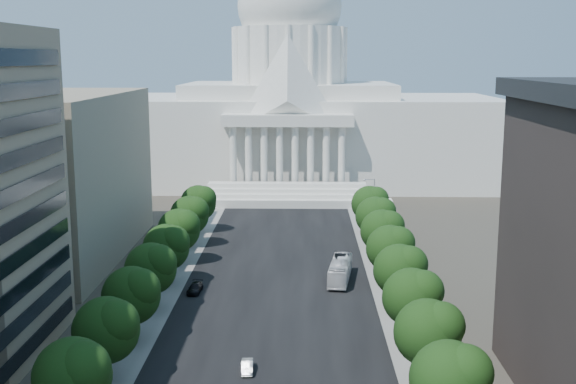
{
  "coord_description": "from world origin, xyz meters",
  "views": [
    {
      "loc": [
        4.07,
        -28.3,
        36.23
      ],
      "look_at": [
        1.68,
        85.07,
        15.13
      ],
      "focal_mm": 45.0,
      "sensor_mm": 36.0,
      "label": 1
    }
  ],
  "objects": [
    {
      "name": "road_asphalt",
      "position": [
        0.0,
        90.0,
        0.0
      ],
      "size": [
        30.0,
        260.0,
        0.01
      ],
      "primitive_type": "cube",
      "color": "black",
      "rests_on": "ground"
    },
    {
      "name": "sidewalk_left",
      "position": [
        -19.0,
        90.0,
        0.0
      ],
      "size": [
        8.0,
        260.0,
        0.02
      ],
      "primitive_type": "cube",
      "color": "gray",
      "rests_on": "ground"
    },
    {
      "name": "sidewalk_right",
      "position": [
        19.0,
        90.0,
        0.0
      ],
      "size": [
        8.0,
        260.0,
        0.02
      ],
      "primitive_type": "cube",
      "color": "gray",
      "rests_on": "ground"
    },
    {
      "name": "capitol",
      "position": [
        0.0,
        184.89,
        20.01
      ],
      "size": [
        120.0,
        56.0,
        73.0
      ],
      "color": "white",
      "rests_on": "ground"
    },
    {
      "name": "office_block_left_far",
      "position": [
        -48.0,
        100.0,
        15.0
      ],
      "size": [
        38.0,
        52.0,
        30.0
      ],
      "primitive_type": "cube",
      "color": "gray",
      "rests_on": "ground"
    },
    {
      "name": "tree_l_c",
      "position": [
        -17.66,
        35.81,
        6.45
      ],
      "size": [
        7.79,
        7.6,
        9.97
      ],
      "color": "#33261C",
      "rests_on": "ground"
    },
    {
      "name": "tree_l_d",
      "position": [
        -17.66,
        47.81,
        6.45
      ],
      "size": [
        7.79,
        7.6,
        9.97
      ],
      "color": "#33261C",
      "rests_on": "ground"
    },
    {
      "name": "tree_l_e",
      "position": [
        -17.66,
        59.81,
        6.45
      ],
      "size": [
        7.79,
        7.6,
        9.97
      ],
      "color": "#33261C",
      "rests_on": "ground"
    },
    {
      "name": "tree_l_f",
      "position": [
        -17.66,
        71.81,
        6.45
      ],
      "size": [
        7.79,
        7.6,
        9.97
      ],
      "color": "#33261C",
      "rests_on": "ground"
    },
    {
      "name": "tree_l_g",
      "position": [
        -17.66,
        83.81,
        6.45
      ],
      "size": [
        7.79,
        7.6,
        9.97
      ],
      "color": "#33261C",
      "rests_on": "ground"
    },
    {
      "name": "tree_l_h",
      "position": [
        -17.66,
        95.81,
        6.45
      ],
      "size": [
        7.79,
        7.6,
        9.97
      ],
      "color": "#33261C",
      "rests_on": "ground"
    },
    {
      "name": "tree_l_i",
      "position": [
        -17.66,
        107.81,
        6.45
      ],
      "size": [
        7.79,
        7.6,
        9.97
      ],
      "color": "#33261C",
      "rests_on": "ground"
    },
    {
      "name": "tree_l_j",
      "position": [
        -17.66,
        119.81,
        6.45
      ],
      "size": [
        7.79,
        7.6,
        9.97
      ],
      "color": "#33261C",
      "rests_on": "ground"
    },
    {
      "name": "tree_r_c",
      "position": [
        18.34,
        35.81,
        6.45
      ],
      "size": [
        7.79,
        7.6,
        9.97
      ],
      "color": "#33261C",
      "rests_on": "ground"
    },
    {
      "name": "tree_r_d",
      "position": [
        18.34,
        47.81,
        6.45
      ],
      "size": [
        7.79,
        7.6,
        9.97
      ],
      "color": "#33261C",
      "rests_on": "ground"
    },
    {
      "name": "tree_r_e",
      "position": [
        18.34,
        59.81,
        6.45
      ],
      "size": [
        7.79,
        7.6,
        9.97
      ],
      "color": "#33261C",
      "rests_on": "ground"
    },
    {
      "name": "tree_r_f",
      "position": [
        18.34,
        71.81,
        6.45
      ],
      "size": [
        7.79,
        7.6,
        9.97
      ],
      "color": "#33261C",
      "rests_on": "ground"
    },
    {
      "name": "tree_r_g",
      "position": [
        18.34,
        83.81,
        6.45
      ],
      "size": [
        7.79,
        7.6,
        9.97
      ],
      "color": "#33261C",
      "rests_on": "ground"
    },
    {
      "name": "tree_r_h",
      "position": [
        18.34,
        95.81,
        6.45
      ],
      "size": [
        7.79,
        7.6,
        9.97
      ],
      "color": "#33261C",
      "rests_on": "ground"
    },
    {
      "name": "tree_r_i",
      "position": [
        18.34,
        107.81,
        6.45
      ],
      "size": [
        7.79,
        7.6,
        9.97
      ],
      "color": "#33261C",
      "rests_on": "ground"
    },
    {
      "name": "tree_r_j",
      "position": [
        18.34,
        119.81,
        6.45
      ],
      "size": [
        7.79,
        7.6,
        9.97
      ],
      "color": "#33261C",
      "rests_on": "ground"
    },
    {
      "name": "streetlight_c",
      "position": [
        19.9,
        60.0,
        5.82
      ],
      "size": [
        2.61,
        0.44,
        9.0
      ],
      "color": "gray",
      "rests_on": "ground"
    },
    {
      "name": "streetlight_d",
      "position": [
        19.9,
        85.0,
        5.82
      ],
      "size": [
        2.61,
        0.44,
        9.0
      ],
      "color": "gray",
      "rests_on": "ground"
    },
    {
      "name": "streetlight_e",
      "position": [
        19.9,
        110.0,
        5.82
      ],
      "size": [
        2.61,
        0.44,
        9.0
      ],
      "color": "gray",
      "rests_on": "ground"
    },
    {
      "name": "streetlight_f",
      "position": [
        19.9,
        135.0,
        5.82
      ],
      "size": [
        2.61,
        0.44,
        9.0
      ],
      "color": "gray",
      "rests_on": "ground"
    },
    {
      "name": "car_silver",
      "position": [
        -2.38,
        50.86,
        0.63
      ],
      "size": [
        1.54,
        3.91,
        1.27
      ],
      "primitive_type": "imported",
      "rotation": [
        0.0,
        0.0,
        0.05
      ],
      "color": "#B4B8BC",
      "rests_on": "ground"
    },
    {
      "name": "car_dark_b",
      "position": [
        -12.81,
        79.7,
        0.7
      ],
      "size": [
        2.28,
        4.95,
        1.4
      ],
      "primitive_type": "imported",
      "rotation": [
        0.0,
        0.0,
        -0.07
      ],
      "color": "black",
      "rests_on": "ground"
    },
    {
      "name": "city_bus",
      "position": [
        10.25,
        86.3,
        1.79
      ],
      "size": [
        4.73,
        13.13,
        3.58
      ],
      "primitive_type": "imported",
      "rotation": [
        0.0,
        0.0,
        -0.14
      ],
      "color": "silver",
      "rests_on": "ground"
    }
  ]
}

